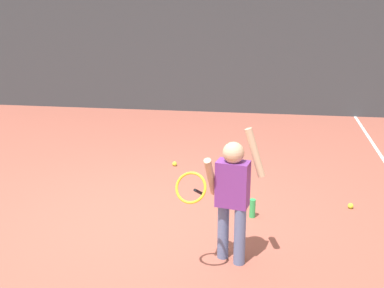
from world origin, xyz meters
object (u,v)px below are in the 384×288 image
Objects in this scene: water_bottle at (252,208)px; tennis_ball_3 at (351,206)px; tennis_ball_1 at (175,164)px; tennis_player at (231,192)px.

water_bottle reaches higher than tennis_ball_3.
water_bottle is 3.33× the size of tennis_ball_1.
tennis_player is 1.19m from water_bottle.
tennis_ball_1 is 1.00× the size of tennis_ball_3.
tennis_ball_3 is (2.32, -1.16, 0.00)m from tennis_ball_1.
tennis_ball_3 is at bearing 57.18° from tennis_player.
tennis_ball_1 is at bearing 126.98° from water_bottle.
tennis_ball_1 is (-0.97, 2.54, -0.69)m from tennis_player.
tennis_player reaches higher than water_bottle.
tennis_player is at bearing -101.34° from water_bottle.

